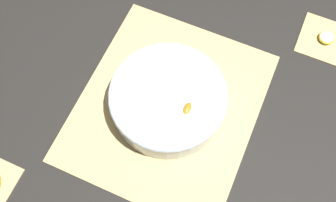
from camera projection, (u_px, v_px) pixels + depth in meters
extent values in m
plane|color=black|center=(168.00, 107.00, 0.94)|extent=(6.00, 6.00, 0.00)
cube|color=#D6B775|center=(168.00, 106.00, 0.94)|extent=(0.48, 0.41, 0.01)
cube|color=brown|center=(135.00, 176.00, 0.87)|extent=(0.01, 0.40, 0.00)
cube|color=brown|center=(145.00, 155.00, 0.89)|extent=(0.01, 0.40, 0.00)
cube|color=brown|center=(154.00, 135.00, 0.91)|extent=(0.01, 0.40, 0.00)
cube|color=brown|center=(164.00, 115.00, 0.93)|extent=(0.01, 0.40, 0.00)
cube|color=brown|center=(172.00, 97.00, 0.95)|extent=(0.01, 0.40, 0.00)
cube|color=brown|center=(181.00, 79.00, 0.97)|extent=(0.01, 0.40, 0.00)
cube|color=brown|center=(189.00, 62.00, 0.99)|extent=(0.01, 0.40, 0.00)
cube|color=brown|center=(197.00, 45.00, 1.01)|extent=(0.01, 0.40, 0.00)
cube|color=#D6B775|center=(325.00, 39.00, 1.02)|extent=(0.13, 0.13, 0.01)
cube|color=brown|center=(323.00, 46.00, 1.01)|extent=(0.00, 0.13, 0.00)
cube|color=brown|center=(328.00, 33.00, 1.02)|extent=(0.00, 0.13, 0.00)
cylinder|color=silver|center=(168.00, 100.00, 0.91)|extent=(0.26, 0.26, 0.07)
torus|color=silver|center=(168.00, 95.00, 0.88)|extent=(0.27, 0.27, 0.01)
cylinder|color=#F7EFC6|center=(125.00, 87.00, 0.93)|extent=(0.03, 0.03, 0.01)
cylinder|color=#F7EFC6|center=(198.00, 110.00, 0.92)|extent=(0.03, 0.03, 0.01)
cylinder|color=#F7EFC6|center=(206.00, 114.00, 0.90)|extent=(0.03, 0.03, 0.01)
cylinder|color=#F7EFC6|center=(154.00, 83.00, 0.93)|extent=(0.03, 0.03, 0.01)
cylinder|color=#F7EFC6|center=(155.00, 114.00, 0.89)|extent=(0.03, 0.03, 0.01)
cylinder|color=#F7EFC6|center=(183.00, 81.00, 0.93)|extent=(0.03, 0.03, 0.01)
cube|color=#EFEACC|center=(166.00, 76.00, 0.91)|extent=(0.03, 0.03, 0.03)
cube|color=#EFEACC|center=(183.00, 100.00, 0.90)|extent=(0.03, 0.03, 0.03)
cube|color=#EFEACC|center=(161.00, 60.00, 0.95)|extent=(0.03, 0.03, 0.03)
cube|color=#EFEACC|center=(169.00, 129.00, 0.86)|extent=(0.03, 0.03, 0.03)
cube|color=#EFEACC|center=(193.00, 86.00, 0.94)|extent=(0.02, 0.02, 0.02)
cube|color=#EFEACC|center=(169.00, 127.00, 0.90)|extent=(0.03, 0.03, 0.03)
cube|color=#EFEACC|center=(122.00, 103.00, 0.88)|extent=(0.03, 0.03, 0.03)
cube|color=#EFEACC|center=(155.00, 86.00, 0.89)|extent=(0.02, 0.02, 0.02)
ellipsoid|color=orange|center=(137.00, 127.00, 0.87)|extent=(0.03, 0.02, 0.02)
ellipsoid|color=orange|center=(149.00, 134.00, 0.88)|extent=(0.03, 0.01, 0.01)
ellipsoid|color=red|center=(199.00, 132.00, 0.86)|extent=(0.03, 0.02, 0.02)
ellipsoid|color=orange|center=(179.00, 74.00, 0.95)|extent=(0.03, 0.02, 0.01)
ellipsoid|color=red|center=(152.00, 74.00, 0.96)|extent=(0.03, 0.02, 0.01)
ellipsoid|color=orange|center=(187.00, 109.00, 0.86)|extent=(0.03, 0.02, 0.02)
ellipsoid|color=orange|center=(142.00, 71.00, 0.94)|extent=(0.03, 0.01, 0.01)
ellipsoid|color=red|center=(193.00, 121.00, 0.88)|extent=(0.03, 0.01, 0.01)
cylinder|color=#F7EFC6|center=(326.00, 38.00, 1.01)|extent=(0.03, 0.03, 0.01)
torus|color=yellow|center=(326.00, 38.00, 1.01)|extent=(0.04, 0.04, 0.01)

